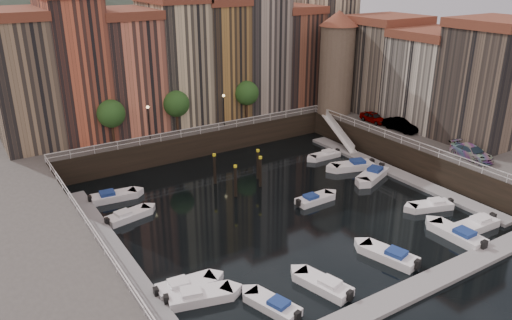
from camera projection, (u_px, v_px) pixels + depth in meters
ground at (274, 206)px, 49.53m from camera, size 200.00×200.00×0.00m
quay_far at (169, 125)px, 69.40m from camera, size 80.00×20.00×3.00m
quay_right at (471, 146)px, 61.37m from camera, size 20.00×36.00×3.00m
dock_left at (117, 257)px, 40.59m from camera, size 2.00×28.00×0.35m
dock_right at (396, 173)px, 56.76m from camera, size 2.00×28.00×0.35m
dock_near at (406, 293)px, 36.11m from camera, size 30.00×2.00×0.35m
mountains at (49, 22)px, 133.87m from camera, size 145.00×100.00×18.00m
far_terrace at (195, 57)px, 65.62m from camera, size 48.70×10.30×17.50m
right_terrace at (433, 74)px, 62.22m from camera, size 9.30×24.30×14.00m
corner_tower at (337, 61)px, 67.15m from camera, size 5.20×5.20×13.80m
promenade_trees at (181, 103)px, 60.74m from camera, size 21.20×3.20×5.20m
street_lamps at (188, 110)px, 60.37m from camera, size 10.36×0.36×4.18m
railings at (248, 155)px, 51.97m from camera, size 36.08×34.04×0.52m
gangway at (339, 132)px, 65.21m from camera, size 2.78×8.32×3.73m
mooring_pilings at (242, 172)px, 53.32m from camera, size 5.03×4.36×3.78m
boat_left_0 at (198, 296)px, 35.44m from camera, size 4.95×2.87×1.11m
boat_left_1 at (185, 286)px, 36.59m from camera, size 4.68×2.04×1.06m
boat_left_3 at (128, 216)px, 46.81m from camera, size 4.59×2.41×1.03m
boat_left_4 at (113, 196)px, 50.66m from camera, size 4.84×2.15×1.09m
boat_right_0 at (476, 225)px, 45.09m from camera, size 4.99×1.99×1.14m
boat_right_1 at (431, 206)px, 48.78m from camera, size 4.57×2.88×1.03m
boat_right_2 at (373, 175)px, 55.74m from camera, size 5.36×3.64×1.21m
boat_right_3 at (353, 166)px, 58.29m from camera, size 5.28×3.13×1.18m
boat_right_4 at (325, 155)px, 61.68m from camera, size 4.21×1.56×0.97m
boat_near_0 at (274, 305)px, 34.55m from camera, size 2.71×4.50×1.01m
boat_near_1 at (324, 285)px, 36.70m from camera, size 2.75×4.83×1.08m
boat_near_2 at (390, 256)px, 40.35m from camera, size 2.95×5.11×1.14m
boat_near_3 at (458, 235)px, 43.41m from camera, size 1.92×5.22×1.20m
car_a at (373, 118)px, 64.95m from camera, size 1.62×3.96×1.35m
car_b at (401, 126)px, 61.65m from camera, size 1.83×4.70×1.52m
car_c at (471, 153)px, 52.79m from camera, size 2.56×5.17×1.44m
boat_extra_147 at (314, 199)px, 50.14m from camera, size 4.37×1.69×1.00m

